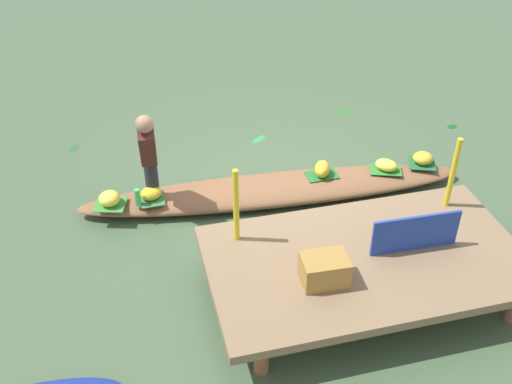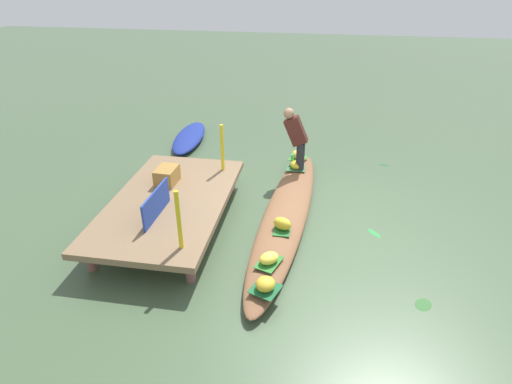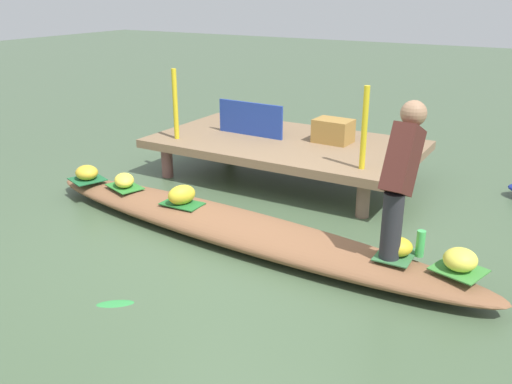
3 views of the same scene
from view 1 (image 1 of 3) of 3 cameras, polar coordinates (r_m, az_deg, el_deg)
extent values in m
plane|color=#445A3E|center=(7.75, 1.73, -0.46)|extent=(40.00, 40.00, 0.00)
cube|color=#806549|center=(6.27, 10.27, -6.34)|extent=(3.20, 1.80, 0.10)
cylinder|color=#7F514E|center=(7.43, 17.05, -2.29)|extent=(0.14, 0.14, 0.38)
cylinder|color=#7C6050|center=(6.62, -2.66, -5.74)|extent=(0.14, 0.14, 0.38)
cylinder|color=brown|center=(5.65, 0.49, -15.16)|extent=(0.14, 0.14, 0.38)
ellipsoid|color=brown|center=(7.68, 1.74, 0.22)|extent=(4.91, 1.06, 0.23)
cube|color=#22682B|center=(7.78, 6.19, 1.58)|extent=(0.41, 0.26, 0.01)
ellipsoid|color=gold|center=(7.73, 6.23, 2.16)|extent=(0.29, 0.34, 0.19)
cube|color=#3C8536|center=(7.44, -13.47, -1.12)|extent=(0.43, 0.41, 0.01)
ellipsoid|color=#EEE049|center=(7.39, -13.56, -0.59)|extent=(0.35, 0.35, 0.17)
cube|color=#2D7A2E|center=(8.01, 12.04, 2.05)|extent=(0.47, 0.38, 0.01)
ellipsoid|color=yellow|center=(7.97, 12.10, 2.47)|extent=(0.35, 0.35, 0.15)
cube|color=#1D6034|center=(8.26, 15.28, 2.62)|extent=(0.43, 0.43, 0.01)
ellipsoid|color=gold|center=(8.22, 15.37, 3.08)|extent=(0.32, 0.31, 0.16)
cube|color=#356E3E|center=(7.43, -9.73, -0.58)|extent=(0.29, 0.37, 0.01)
ellipsoid|color=gold|center=(7.39, -9.79, -0.11)|extent=(0.31, 0.28, 0.15)
cylinder|color=#28282D|center=(7.35, -9.77, 1.50)|extent=(0.16, 0.16, 0.55)
cube|color=#4A211B|center=(6.98, -10.16, 4.50)|extent=(0.21, 0.48, 0.59)
sphere|color=#9E7556|center=(6.69, -10.41, 6.27)|extent=(0.20, 0.20, 0.20)
cylinder|color=#45BF5B|center=(7.30, -11.03, -0.49)|extent=(0.07, 0.07, 0.22)
cube|color=#213B98|center=(6.30, 14.70, -3.74)|extent=(0.92, 0.06, 0.42)
cylinder|color=gold|center=(6.91, 17.95, 1.70)|extent=(0.06, 0.06, 0.85)
cylinder|color=gold|center=(6.09, -1.88, -1.30)|extent=(0.06, 0.06, 0.85)
cube|color=olive|center=(5.83, 6.43, -7.25)|extent=(0.45, 0.34, 0.28)
ellipsoid|color=#336730|center=(9.78, 8.33, 7.47)|extent=(0.32, 0.30, 0.01)
ellipsoid|color=#144E1A|center=(9.72, 17.90, 5.85)|extent=(0.20, 0.16, 0.01)
ellipsoid|color=#308C40|center=(8.94, 0.28, 4.98)|extent=(0.29, 0.26, 0.01)
ellipsoid|color=#2B582F|center=(9.10, -16.71, 3.94)|extent=(0.19, 0.24, 0.01)
camera|label=2|loc=(10.14, 39.97, 24.48)|focal=29.79mm
camera|label=3|loc=(10.33, -19.71, 20.78)|focal=39.01mm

